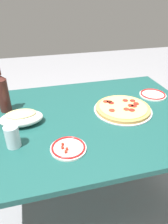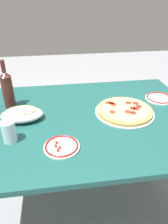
{
  "view_description": "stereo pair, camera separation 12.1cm",
  "coord_description": "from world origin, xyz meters",
  "px_view_note": "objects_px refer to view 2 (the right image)",
  "views": [
    {
      "loc": [
        0.28,
        1.05,
        1.4
      ],
      "look_at": [
        0.0,
        0.0,
        0.76
      ],
      "focal_mm": 34.18,
      "sensor_mm": 36.0,
      "label": 1
    },
    {
      "loc": [
        0.16,
        1.08,
        1.4
      ],
      "look_at": [
        0.0,
        0.0,
        0.76
      ],
      "focal_mm": 34.18,
      "sensor_mm": 36.0,
      "label": 2
    }
  ],
  "objects_px": {
    "dining_table": "(84,130)",
    "side_plate_far": "(159,98)",
    "baked_pasta_dish": "(22,114)",
    "pepperoni_pizza": "(125,111)",
    "wine_bottle": "(7,89)",
    "water_glass": "(9,132)",
    "side_plate_near": "(62,146)"
  },
  "relations": [
    {
      "from": "dining_table",
      "to": "pepperoni_pizza",
      "type": "distance_m",
      "value": 0.28
    },
    {
      "from": "water_glass",
      "to": "dining_table",
      "type": "bearing_deg",
      "value": -155.99
    },
    {
      "from": "dining_table",
      "to": "baked_pasta_dish",
      "type": "relative_size",
      "value": 5.87
    },
    {
      "from": "baked_pasta_dish",
      "to": "wine_bottle",
      "type": "bearing_deg",
      "value": -62.3
    },
    {
      "from": "pepperoni_pizza",
      "to": "side_plate_far",
      "type": "bearing_deg",
      "value": -154.39
    },
    {
      "from": "wine_bottle",
      "to": "side_plate_near",
      "type": "relative_size",
      "value": 1.75
    },
    {
      "from": "side_plate_far",
      "to": "wine_bottle",
      "type": "bearing_deg",
      "value": -2.63
    },
    {
      "from": "baked_pasta_dish",
      "to": "side_plate_far",
      "type": "relative_size",
      "value": 1.29
    },
    {
      "from": "baked_pasta_dish",
      "to": "side_plate_far",
      "type": "height_order",
      "value": "baked_pasta_dish"
    },
    {
      "from": "dining_table",
      "to": "wine_bottle",
      "type": "distance_m",
      "value": 0.54
    },
    {
      "from": "dining_table",
      "to": "pepperoni_pizza",
      "type": "relative_size",
      "value": 3.89
    },
    {
      "from": "baked_pasta_dish",
      "to": "side_plate_near",
      "type": "relative_size",
      "value": 1.38
    },
    {
      "from": "side_plate_near",
      "to": "side_plate_far",
      "type": "bearing_deg",
      "value": -148.95
    },
    {
      "from": "side_plate_far",
      "to": "water_glass",
      "type": "bearing_deg",
      "value": 18.96
    },
    {
      "from": "dining_table",
      "to": "water_glass",
      "type": "xyz_separation_m",
      "value": [
        0.4,
        0.18,
        0.16
      ]
    },
    {
      "from": "baked_pasta_dish",
      "to": "water_glass",
      "type": "xyz_separation_m",
      "value": [
        0.04,
        0.19,
        0.02
      ]
    },
    {
      "from": "dining_table",
      "to": "wine_bottle",
      "type": "bearing_deg",
      "value": -23.02
    },
    {
      "from": "baked_pasta_dish",
      "to": "water_glass",
      "type": "height_order",
      "value": "water_glass"
    },
    {
      "from": "side_plate_near",
      "to": "dining_table",
      "type": "bearing_deg",
      "value": -118.73
    },
    {
      "from": "water_glass",
      "to": "wine_bottle",
      "type": "bearing_deg",
      "value": -81.78
    },
    {
      "from": "dining_table",
      "to": "side_plate_far",
      "type": "xyz_separation_m",
      "value": [
        -0.55,
        -0.15,
        0.11
      ]
    },
    {
      "from": "pepperoni_pizza",
      "to": "wine_bottle",
      "type": "relative_size",
      "value": 1.19
    },
    {
      "from": "wine_bottle",
      "to": "side_plate_far",
      "type": "height_order",
      "value": "wine_bottle"
    },
    {
      "from": "pepperoni_pizza",
      "to": "baked_pasta_dish",
      "type": "distance_m",
      "value": 0.61
    },
    {
      "from": "pepperoni_pizza",
      "to": "wine_bottle",
      "type": "xyz_separation_m",
      "value": [
        0.71,
        -0.19,
        0.11
      ]
    },
    {
      "from": "side_plate_far",
      "to": "dining_table",
      "type": "bearing_deg",
      "value": 15.06
    },
    {
      "from": "wine_bottle",
      "to": "side_plate_near",
      "type": "bearing_deg",
      "value": 123.31
    },
    {
      "from": "wine_bottle",
      "to": "water_glass",
      "type": "xyz_separation_m",
      "value": [
        -0.05,
        0.37,
        -0.07
      ]
    },
    {
      "from": "pepperoni_pizza",
      "to": "water_glass",
      "type": "relative_size",
      "value": 3.23
    },
    {
      "from": "water_glass",
      "to": "side_plate_near",
      "type": "distance_m",
      "value": 0.27
    },
    {
      "from": "dining_table",
      "to": "side_plate_near",
      "type": "height_order",
      "value": "side_plate_near"
    },
    {
      "from": "wine_bottle",
      "to": "side_plate_far",
      "type": "distance_m",
      "value": 1.01
    }
  ]
}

